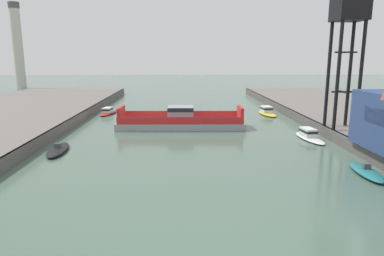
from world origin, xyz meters
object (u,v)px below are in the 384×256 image
moored_boat_far_right (108,112)px  moored_boat_near_right (267,111)px  chain_ferry (181,121)px  moored_boat_far_left (309,135)px  moored_boat_mid_right (366,172)px  smokestack_distant_a (17,43)px  moored_boat_near_left (58,150)px  crane_tower (349,20)px

moored_boat_far_right → moored_boat_near_right: bearing=-2.7°
chain_ferry → moored_boat_far_left: chain_ferry is taller
chain_ferry → moored_boat_near_right: chain_ferry is taller
chain_ferry → moored_boat_near_right: (16.59, 12.06, -0.45)m
chain_ferry → moored_boat_mid_right: (17.41, -22.54, -0.74)m
moored_boat_mid_right → moored_boat_far_right: bearing=131.1°
moored_boat_mid_right → moored_boat_far_right: moored_boat_far_right is taller
smokestack_distant_a → moored_boat_mid_right: bearing=-51.8°
chain_ferry → moored_boat_near_left: (-14.38, -13.48, -0.77)m
moored_boat_far_right → chain_ferry: bearing=-43.8°
moored_boat_near_left → moored_boat_far_right: (0.28, 27.01, 0.23)m
moored_boat_near_left → moored_boat_far_right: 27.01m
moored_boat_mid_right → chain_ferry: bearing=127.7°
moored_boat_far_right → smokestack_distant_a: 72.69m
moored_boat_near_left → moored_boat_near_right: (30.96, 25.53, 0.32)m
moored_boat_near_left → moored_boat_mid_right: (31.79, -9.07, 0.03)m
moored_boat_far_right → smokestack_distant_a: smokestack_distant_a is taller
moored_boat_near_right → crane_tower: bearing=-77.2°
moored_boat_near_left → moored_boat_far_right: moored_boat_far_right is taller
moored_boat_far_left → moored_boat_near_left: bearing=-170.5°
chain_ferry → moored_boat_near_left: 19.72m
moored_boat_near_left → moored_boat_far_left: bearing=9.5°
moored_boat_near_left → crane_tower: crane_tower is taller
chain_ferry → moored_boat_far_right: bearing=136.2°
moored_boat_far_left → moored_boat_mid_right: bearing=-89.4°
moored_boat_mid_right → moored_boat_far_right: 47.89m
chain_ferry → moored_boat_near_left: bearing=-136.8°
moored_boat_near_right → crane_tower: size_ratio=0.43×
moored_boat_mid_right → crane_tower: (3.82, 14.16, 15.14)m
moored_boat_near_right → moored_boat_mid_right: moored_boat_near_right is taller
moored_boat_near_left → moored_boat_near_right: size_ratio=0.95×
moored_boat_near_left → moored_boat_far_left: size_ratio=0.94×
moored_boat_near_right → moored_boat_far_right: moored_boat_near_right is taller
smokestack_distant_a → moored_boat_far_left: bearing=-47.2°
moored_boat_far_left → smokestack_distant_a: bearing=132.8°
moored_boat_mid_right → crane_tower: bearing=74.9°
moored_boat_far_right → smokestack_distant_a: bearing=126.2°
moored_boat_near_left → moored_boat_near_right: 40.13m
moored_boat_far_left → crane_tower: size_ratio=0.43×
moored_boat_mid_right → crane_tower: crane_tower is taller
moored_boat_mid_right → moored_boat_far_right: (-31.51, 36.07, 0.20)m
moored_boat_near_right → moored_boat_far_right: (-30.69, 1.47, -0.09)m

